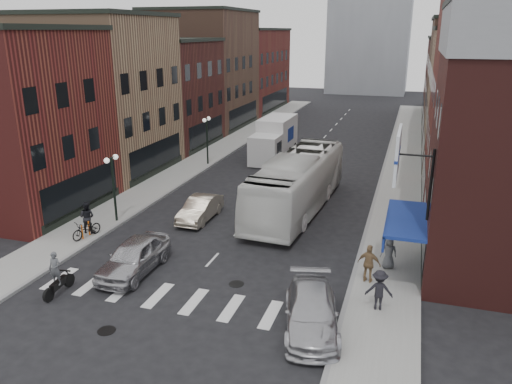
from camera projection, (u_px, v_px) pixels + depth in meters
ground at (204, 268)px, 24.13m from camera, size 160.00×160.00×0.00m
sidewalk_left at (214, 153)px, 46.50m from camera, size 3.00×74.00×0.15m
sidewalk_right at (403, 168)px, 41.61m from camera, size 3.00×74.00×0.15m
curb_left at (229, 155)px, 46.09m from camera, size 0.20×74.00×0.16m
curb_right at (384, 167)px, 42.06m from camera, size 0.20×74.00×0.16m
crosswalk_stripes at (177, 299)px, 21.41m from camera, size 12.00×2.20×0.01m
bldg_left_near at (6, 121)px, 30.78m from camera, size 10.30×9.20×11.30m
bldg_left_mid_a at (97, 95)px, 39.24m from camera, size 10.30×10.20×12.30m
bldg_left_mid_b at (158, 93)px, 48.61m from camera, size 10.30×10.20×10.30m
bldg_left_far_a at (203, 69)px, 58.12m from camera, size 10.30×12.20×13.30m
bldg_left_far_b at (242, 70)px, 71.12m from camera, size 10.30×16.20×11.30m
bldg_right_mid_b at (494, 100)px, 39.83m from camera, size 10.30×10.20×11.30m
bldg_right_far_a at (480, 81)px, 49.65m from camera, size 10.30×12.20×12.30m
bldg_right_far_b at (467, 79)px, 62.65m from camera, size 10.30×16.20×10.30m
awning_blue at (402, 220)px, 23.02m from camera, size 1.80×5.00×0.78m
billboard_sign at (400, 156)px, 20.22m from camera, size 1.52×3.00×3.70m
streetlamp_near at (113, 176)px, 28.99m from camera, size 0.32×1.22×4.11m
streetlamp_far at (207, 132)px, 41.68m from camera, size 0.32×1.22×4.11m
bike_rack at (86, 230)px, 27.32m from camera, size 0.08×0.68×0.80m
box_truck at (274, 139)px, 44.45m from camera, size 2.57×8.15×3.54m
motorcycle_rider at (57, 275)px, 21.49m from camera, size 0.59×1.97×2.00m
transit_bus at (297, 183)px, 31.50m from camera, size 3.82×13.17×3.63m
sedan_left_near at (134, 257)px, 23.52m from camera, size 1.96×4.76×1.62m
sedan_left_far at (200, 209)px, 30.17m from camera, size 1.48×4.21×1.39m
curb_car at (311, 312)px, 19.07m from camera, size 3.10×5.30×1.44m
parked_bicycle at (87, 229)px, 27.24m from camera, size 1.10×1.98×0.98m
ped_left_solo at (87, 217)px, 27.80m from camera, size 0.94×0.62×1.82m
ped_right_a at (379, 290)px, 20.11m from camera, size 1.14×0.63×1.71m
ped_right_b at (369, 264)px, 22.29m from camera, size 1.12×0.69×1.78m
ped_right_c at (389, 252)px, 23.64m from camera, size 0.89×0.71×1.59m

